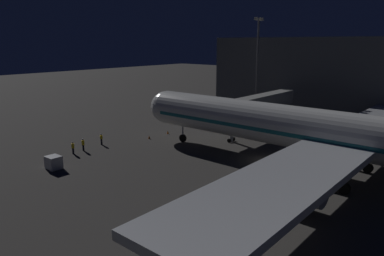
{
  "coord_description": "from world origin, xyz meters",
  "views": [
    {
      "loc": [
        41.51,
        22.26,
        15.56
      ],
      "look_at": [
        3.0,
        -10.71,
        3.5
      ],
      "focal_mm": 33.94,
      "sensor_mm": 36.0,
      "label": 1
    }
  ],
  "objects_px": {
    "apron_floodlight_mast": "(257,61)",
    "baggage_container_mid_row": "(54,162)",
    "jet_bridge": "(254,104)",
    "ground_crew_near_nose_gear": "(101,139)",
    "ground_crew_by_belt_loader": "(83,144)",
    "traffic_cone_nose_starboard": "(149,137)",
    "ground_crew_marshaller_fwd": "(73,147)",
    "airliner_at_gate": "(362,140)",
    "traffic_cone_nose_port": "(168,132)"
  },
  "relations": [
    {
      "from": "airliner_at_gate",
      "to": "apron_floodlight_mast",
      "type": "relative_size",
      "value": 3.27
    },
    {
      "from": "apron_floodlight_mast",
      "to": "traffic_cone_nose_starboard",
      "type": "xyz_separation_m",
      "value": [
        27.7,
        -3.48,
        -11.39
      ]
    },
    {
      "from": "ground_crew_by_belt_loader",
      "to": "traffic_cone_nose_starboard",
      "type": "bearing_deg",
      "value": 168.02
    },
    {
      "from": "ground_crew_near_nose_gear",
      "to": "traffic_cone_nose_port",
      "type": "xyz_separation_m",
      "value": [
        -11.67,
        2.96,
        -0.71
      ]
    },
    {
      "from": "airliner_at_gate",
      "to": "traffic_cone_nose_starboard",
      "type": "relative_size",
      "value": 121.34
    },
    {
      "from": "apron_floodlight_mast",
      "to": "traffic_cone_nose_starboard",
      "type": "bearing_deg",
      "value": -7.15
    },
    {
      "from": "jet_bridge",
      "to": "ground_crew_near_nose_gear",
      "type": "height_order",
      "value": "jet_bridge"
    },
    {
      "from": "apron_floodlight_mast",
      "to": "traffic_cone_nose_port",
      "type": "xyz_separation_m",
      "value": [
        23.3,
        -3.48,
        -11.39
      ]
    },
    {
      "from": "baggage_container_mid_row",
      "to": "traffic_cone_nose_port",
      "type": "xyz_separation_m",
      "value": [
        -22.14,
        -1.59,
        -0.54
      ]
    },
    {
      "from": "ground_crew_marshaller_fwd",
      "to": "traffic_cone_nose_starboard",
      "type": "xyz_separation_m",
      "value": [
        -12.74,
        2.08,
        -0.71
      ]
    },
    {
      "from": "apron_floodlight_mast",
      "to": "jet_bridge",
      "type": "bearing_deg",
      "value": 29.53
    },
    {
      "from": "airliner_at_gate",
      "to": "baggage_container_mid_row",
      "type": "bearing_deg",
      "value": -56.91
    },
    {
      "from": "traffic_cone_nose_starboard",
      "to": "ground_crew_near_nose_gear",
      "type": "bearing_deg",
      "value": -22.18
    },
    {
      "from": "apron_floodlight_mast",
      "to": "ground_crew_by_belt_loader",
      "type": "height_order",
      "value": "apron_floodlight_mast"
    },
    {
      "from": "jet_bridge",
      "to": "traffic_cone_nose_starboard",
      "type": "bearing_deg",
      "value": -39.37
    },
    {
      "from": "jet_bridge",
      "to": "ground_crew_marshaller_fwd",
      "type": "bearing_deg",
      "value": -26.81
    },
    {
      "from": "ground_crew_near_nose_gear",
      "to": "jet_bridge",
      "type": "bearing_deg",
      "value": 145.86
    },
    {
      "from": "ground_crew_by_belt_loader",
      "to": "jet_bridge",
      "type": "bearing_deg",
      "value": 151.11
    },
    {
      "from": "ground_crew_by_belt_loader",
      "to": "ground_crew_marshaller_fwd",
      "type": "height_order",
      "value": "ground_crew_by_belt_loader"
    },
    {
      "from": "airliner_at_gate",
      "to": "ground_crew_near_nose_gear",
      "type": "relative_size",
      "value": 37.51
    },
    {
      "from": "ground_crew_near_nose_gear",
      "to": "ground_crew_by_belt_loader",
      "type": "relative_size",
      "value": 0.96
    },
    {
      "from": "apron_floodlight_mast",
      "to": "ground_crew_near_nose_gear",
      "type": "relative_size",
      "value": 11.46
    },
    {
      "from": "baggage_container_mid_row",
      "to": "ground_crew_by_belt_loader",
      "type": "height_order",
      "value": "ground_crew_by_belt_loader"
    },
    {
      "from": "jet_bridge",
      "to": "apron_floodlight_mast",
      "type": "bearing_deg",
      "value": -150.47
    },
    {
      "from": "ground_crew_marshaller_fwd",
      "to": "traffic_cone_nose_port",
      "type": "relative_size",
      "value": 3.27
    },
    {
      "from": "apron_floodlight_mast",
      "to": "ground_crew_by_belt_loader",
      "type": "relative_size",
      "value": 10.96
    },
    {
      "from": "jet_bridge",
      "to": "baggage_container_mid_row",
      "type": "height_order",
      "value": "jet_bridge"
    },
    {
      "from": "apron_floodlight_mast",
      "to": "baggage_container_mid_row",
      "type": "bearing_deg",
      "value": -2.38
    },
    {
      "from": "jet_bridge",
      "to": "traffic_cone_nose_port",
      "type": "distance_m",
      "value": 15.55
    },
    {
      "from": "apron_floodlight_mast",
      "to": "ground_crew_by_belt_loader",
      "type": "distance_m",
      "value": 40.48
    },
    {
      "from": "ground_crew_by_belt_loader",
      "to": "traffic_cone_nose_port",
      "type": "xyz_separation_m",
      "value": [
        -15.33,
        2.32,
        -0.75
      ]
    },
    {
      "from": "jet_bridge",
      "to": "traffic_cone_nose_starboard",
      "type": "distance_m",
      "value": 18.55
    },
    {
      "from": "airliner_at_gate",
      "to": "ground_crew_marshaller_fwd",
      "type": "height_order",
      "value": "airliner_at_gate"
    },
    {
      "from": "traffic_cone_nose_port",
      "to": "traffic_cone_nose_starboard",
      "type": "relative_size",
      "value": 1.0
    },
    {
      "from": "baggage_container_mid_row",
      "to": "ground_crew_near_nose_gear",
      "type": "distance_m",
      "value": 11.42
    },
    {
      "from": "baggage_container_mid_row",
      "to": "airliner_at_gate",
      "type": "bearing_deg",
      "value": 123.09
    },
    {
      "from": "jet_bridge",
      "to": "traffic_cone_nose_starboard",
      "type": "height_order",
      "value": "jet_bridge"
    },
    {
      "from": "traffic_cone_nose_starboard",
      "to": "airliner_at_gate",
      "type": "bearing_deg",
      "value": 93.91
    },
    {
      "from": "ground_crew_by_belt_loader",
      "to": "ground_crew_marshaller_fwd",
      "type": "relative_size",
      "value": 1.04
    },
    {
      "from": "jet_bridge",
      "to": "baggage_container_mid_row",
      "type": "xyz_separation_m",
      "value": [
        31.56,
        -9.75,
        -4.42
      ]
    },
    {
      "from": "airliner_at_gate",
      "to": "ground_crew_marshaller_fwd",
      "type": "xyz_separation_m",
      "value": [
        14.94,
        -34.27,
        -4.08
      ]
    },
    {
      "from": "baggage_container_mid_row",
      "to": "traffic_cone_nose_starboard",
      "type": "xyz_separation_m",
      "value": [
        -17.74,
        -1.59,
        -0.54
      ]
    },
    {
      "from": "jet_bridge",
      "to": "traffic_cone_nose_port",
      "type": "xyz_separation_m",
      "value": [
        9.42,
        -11.34,
        -4.96
      ]
    },
    {
      "from": "apron_floodlight_mast",
      "to": "baggage_container_mid_row",
      "type": "xyz_separation_m",
      "value": [
        45.44,
        -1.89,
        -10.85
      ]
    },
    {
      "from": "jet_bridge",
      "to": "apron_floodlight_mast",
      "type": "distance_m",
      "value": 17.2
    },
    {
      "from": "apron_floodlight_mast",
      "to": "ground_crew_marshaller_fwd",
      "type": "distance_m",
      "value": 42.2
    },
    {
      "from": "traffic_cone_nose_starboard",
      "to": "apron_floodlight_mast",
      "type": "bearing_deg",
      "value": 172.85
    },
    {
      "from": "airliner_at_gate",
      "to": "jet_bridge",
      "type": "bearing_deg",
      "value": -119.14
    },
    {
      "from": "airliner_at_gate",
      "to": "baggage_container_mid_row",
      "type": "xyz_separation_m",
      "value": [
        19.94,
        -30.6,
        -4.26
      ]
    },
    {
      "from": "apron_floodlight_mast",
      "to": "ground_crew_near_nose_gear",
      "type": "xyz_separation_m",
      "value": [
        34.97,
        -6.44,
        -10.68
      ]
    }
  ]
}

